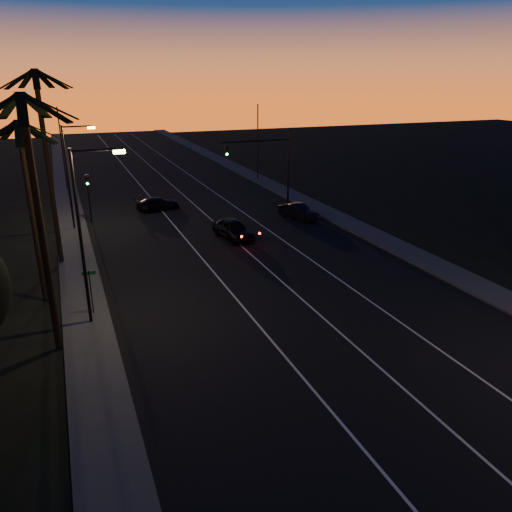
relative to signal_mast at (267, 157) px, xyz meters
name	(u,v)px	position (x,y,z in m)	size (l,w,h in m)	color
road	(231,243)	(-7.14, -9.99, -4.78)	(20.00, 170.00, 0.01)	black
sidewalk_left	(77,260)	(-18.34, -9.99, -4.70)	(2.40, 170.00, 0.16)	#3C3C39
sidewalk_right	(356,227)	(4.06, -9.99, -4.70)	(2.40, 170.00, 0.16)	#3C3C39
lane_stripe_left	(193,247)	(-10.14, -9.99, -4.76)	(0.12, 160.00, 0.01)	silver
lane_stripe_mid	(237,242)	(-6.64, -9.99, -4.76)	(0.12, 160.00, 0.01)	silver
lane_stripe_right	(278,237)	(-3.14, -9.99, -4.76)	(0.12, 160.00, 0.01)	silver
palm_near	(37,202)	(-19.74, -21.99, 2.29)	(4.25, 4.16, 11.53)	black
palm_mid	(29,193)	(-20.34, -15.99, 1.47)	(4.25, 4.16, 10.03)	black
palm_far	(46,151)	(-19.34, -9.99, 2.83)	(4.25, 4.16, 12.53)	black
streetlight_left_near	(86,225)	(-17.84, -19.99, 0.54)	(2.55, 0.26, 9.00)	black
streetlight_left_far	(71,169)	(-17.82, -1.99, 0.28)	(2.55, 0.26, 8.50)	black
street_sign	(90,287)	(-17.94, -18.99, -3.13)	(0.70, 0.06, 2.60)	black
signal_mast	(267,157)	(0.00, 0.00, 0.00)	(7.10, 0.41, 7.00)	black
signal_post	(88,190)	(-16.64, -0.01, -1.89)	(0.28, 0.37, 4.20)	black
far_pole_left	(62,149)	(-18.14, 15.01, -0.28)	(0.14, 0.14, 9.00)	black
far_pole_right	(258,143)	(3.86, 12.01, -0.28)	(0.14, 0.14, 9.00)	black
lead_car	(233,229)	(-6.60, -9.09, -4.00)	(2.60, 5.28, 1.55)	black
right_car	(298,212)	(0.70, -5.80, -4.10)	(2.70, 4.33, 1.35)	black
cross_car	(158,204)	(-10.37, 1.90, -4.15)	(4.54, 2.66, 1.24)	black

